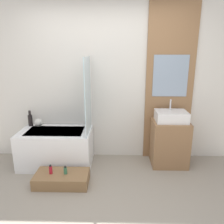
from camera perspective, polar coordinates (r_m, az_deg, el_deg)
The scene contains 12 objects.
ground_plane at distance 2.69m, azimuth -3.56°, elevation -26.10°, with size 12.00×12.00×0.00m, color gray.
wall_tiled_back at distance 3.62m, azimuth -1.76°, elevation 7.85°, with size 4.20×0.06×2.60m, color silver.
wall_wood_accent at distance 3.66m, azimuth 14.84°, elevation 7.55°, with size 0.76×0.04×2.60m.
bathtub at distance 3.67m, azimuth -14.32°, elevation -8.98°, with size 1.13×0.64×0.58m.
glass_shower_screen at distance 3.30m, azimuth -6.34°, elevation 4.28°, with size 0.01×0.64×1.14m, color silver.
wooden_step_bench at distance 3.24m, azimuth -12.94°, elevation -16.62°, with size 0.74×0.38×0.16m, color olive.
vanity_cabinet at distance 3.67m, azimuth 14.71°, elevation -7.77°, with size 0.56×0.47×0.73m, color #8E6642.
sink at distance 3.52m, azimuth 15.21°, elevation -1.07°, with size 0.48×0.36×0.33m.
vase_tall_dark at distance 3.90m, azimuth -20.57°, elevation -1.89°, with size 0.07×0.07×0.26m.
vase_round_light at distance 3.83m, azimuth -18.69°, elevation -2.64°, with size 0.13×0.13×0.13m, color silver.
bottle_soap_primary at distance 3.21m, azimuth -15.73°, elevation -14.31°, with size 0.05×0.05×0.13m.
bottle_soap_secondary at distance 3.16m, azimuth -12.08°, elevation -14.69°, with size 0.05×0.05×0.11m.
Camera 1 is at (0.20, -2.00, 1.79)m, focal length 35.00 mm.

